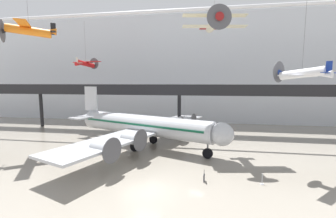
% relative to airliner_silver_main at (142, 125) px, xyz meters
% --- Properties ---
extents(ground_plane, '(260.00, 260.00, 0.00)m').
position_rel_airliner_silver_main_xyz_m(ground_plane, '(4.11, -13.25, -3.25)').
color(ground_plane, gray).
extents(hangar_back_wall, '(140.00, 3.00, 25.41)m').
position_rel_airliner_silver_main_xyz_m(hangar_back_wall, '(4.11, 23.48, 9.45)').
color(hangar_back_wall, silver).
rests_on(hangar_back_wall, ground).
extents(mezzanine_walkway, '(110.00, 3.20, 9.18)m').
position_rel_airliner_silver_main_xyz_m(mezzanine_walkway, '(4.11, 10.85, 4.30)').
color(mezzanine_walkway, black).
rests_on(mezzanine_walkway, ground).
extents(ceiling_truss_beam, '(120.00, 0.60, 0.60)m').
position_rel_airliner_silver_main_xyz_m(ceiling_truss_beam, '(4.11, 7.75, 18.38)').
color(ceiling_truss_beam, silver).
extents(airliner_silver_main, '(26.02, 30.45, 8.86)m').
position_rel_airliner_silver_main_xyz_m(airliner_silver_main, '(0.00, 0.00, 0.00)').
color(airliner_silver_main, '#B7BABF').
rests_on(airliner_silver_main, ground).
extents(suspended_plane_white_twin, '(5.34, 5.34, 11.53)m').
position_rel_airliner_silver_main_xyz_m(suspended_plane_white_twin, '(18.45, -7.21, 7.18)').
color(suspended_plane_white_twin, silver).
extents(suspended_plane_orange_highwing, '(6.93, 7.62, 6.57)m').
position_rel_airliner_silver_main_xyz_m(suspended_plane_orange_highwing, '(-14.69, -3.56, 13.29)').
color(suspended_plane_orange_highwing, orange).
extents(suspended_plane_red_highwing, '(6.35, 5.26, 8.94)m').
position_rel_airliner_silver_main_xyz_m(suspended_plane_red_highwing, '(-14.03, 9.78, 9.94)').
color(suspended_plane_red_highwing, red).
extents(suspended_plane_cream_biplane, '(8.49, 6.99, 5.53)m').
position_rel_airliner_silver_main_xyz_m(suspended_plane_cream_biplane, '(10.04, -0.08, 14.11)').
color(suspended_plane_cream_biplane, beige).
extents(stanchion_barrier, '(0.36, 0.36, 1.08)m').
position_rel_airliner_silver_main_xyz_m(stanchion_barrier, '(14.53, -10.14, -2.92)').
color(stanchion_barrier, '#B2B5BA').
rests_on(stanchion_barrier, ground).
extents(info_sign_pedestal, '(0.17, 0.78, 1.24)m').
position_rel_airliner_silver_main_xyz_m(info_sign_pedestal, '(9.13, -10.41, -2.79)').
color(info_sign_pedestal, '#4C4C51').
rests_on(info_sign_pedestal, ground).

